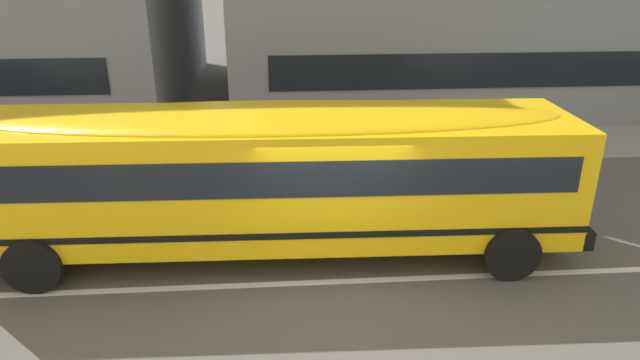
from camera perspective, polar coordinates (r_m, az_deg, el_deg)
name	(u,v)px	position (r m, az deg, el deg)	size (l,w,h in m)	color
ground_plane	(333,282)	(9.87, 1.34, -10.40)	(400.00, 400.00, 0.00)	#54514F
sidewalk_far	(309,148)	(16.47, -1.10, 3.33)	(120.00, 3.00, 0.01)	gray
lane_centreline	(333,282)	(9.87, 1.34, -10.38)	(110.00, 0.16, 0.01)	silver
school_bus	(263,169)	(10.20, -5.83, 1.09)	(12.60, 3.16, 2.80)	yellow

